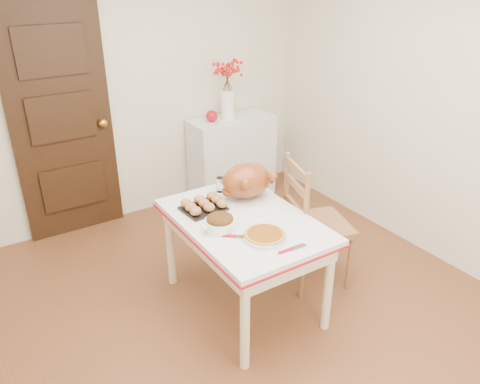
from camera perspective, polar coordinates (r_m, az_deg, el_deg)
floor at (r=3.50m, az=1.99°, el=-14.86°), size 3.50×4.00×0.00m
wall_back at (r=4.56m, az=-12.46°, el=12.15°), size 3.50×0.00×2.50m
wall_right at (r=4.07m, az=23.32°, el=9.03°), size 0.00×4.00×2.50m
door_back at (r=4.40m, az=-20.59°, el=7.65°), size 0.85×0.06×2.06m
sideboard at (r=4.99m, az=-0.97°, el=4.10°), size 0.87×0.39×0.87m
kitchen_table at (r=3.41m, az=0.46°, el=-8.48°), size 0.82×1.20×0.72m
chair_oak at (r=3.65m, az=9.36°, el=-3.60°), size 0.56×0.56×1.02m
berry_vase at (r=4.75m, az=-1.53°, el=12.21°), size 0.31×0.31×0.59m
apple at (r=4.72m, az=-3.42°, el=9.09°), size 0.12×0.12×0.12m
turkey_platter at (r=3.42m, az=0.81°, el=1.17°), size 0.53×0.48×0.28m
pumpkin_pie at (r=2.99m, az=3.00°, el=-5.18°), size 0.29×0.29×0.06m
stuffing_dish at (r=3.08m, az=-2.42°, el=-3.65°), size 0.32×0.28×0.10m
rolls_tray at (r=3.33m, az=-4.34°, el=-1.50°), size 0.32×0.26×0.08m
pie_server at (r=2.91m, az=6.30°, el=-6.78°), size 0.20×0.06×0.01m
carving_knife at (r=3.01m, az=0.25°, el=-5.38°), size 0.25×0.22×0.01m
drinking_glass at (r=3.58m, az=-2.35°, el=0.90°), size 0.07×0.07×0.11m
shaker_pair at (r=3.65m, az=0.10°, el=1.21°), size 0.10×0.06×0.09m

